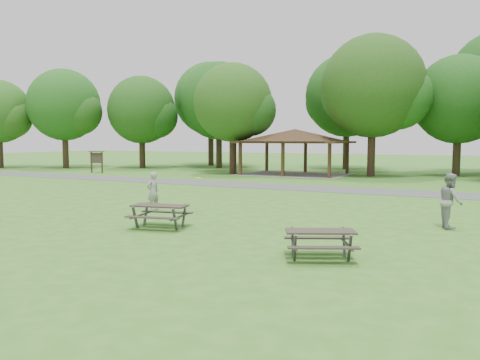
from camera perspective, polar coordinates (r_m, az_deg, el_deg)
name	(u,v)px	position (r m, az deg, el deg)	size (l,w,h in m)	color
ground	(160,227)	(15.93, -9.79, -5.65)	(160.00, 160.00, 0.00)	#356E1F
asphalt_path	(300,188)	(28.31, 7.33, -0.95)	(120.00, 3.20, 0.02)	#4A4A4C
pavilion	(295,137)	(38.92, 6.73, 5.17)	(8.60, 7.01, 3.76)	#392414
notice_board	(97,158)	(42.40, -17.09, 2.60)	(1.60, 0.30, 1.88)	#311D12
tree_row_a	(65,107)	(50.94, -20.56, 8.32)	(7.56, 7.20, 9.97)	#302015
tree_row_b	(142,112)	(48.72, -11.81, 8.12)	(7.14, 6.80, 9.28)	black
tree_row_c	(220,103)	(47.78, -2.48, 9.33)	(8.19, 7.80, 10.67)	black
tree_row_d	(234,105)	(39.66, -0.75, 9.12)	(6.93, 6.60, 9.27)	black
tree_row_e	(374,89)	(38.47, 16.04, 10.57)	(8.40, 8.00, 11.02)	black
tree_row_f	(460,102)	(41.21, 25.24, 8.59)	(7.35, 7.00, 9.55)	#302315
tree_deep_a	(212,101)	(52.34, -3.49, 9.60)	(8.40, 8.00, 11.38)	#332116
tree_deep_b	(348,98)	(47.12, 13.04, 9.70)	(8.40, 8.00, 11.13)	#312316
picnic_table_middle	(160,210)	(15.65, -9.75, -3.68)	(2.07, 1.79, 0.79)	#2E2821
picnic_table_far	(320,237)	(11.65, 9.77, -6.89)	(2.09, 1.93, 0.73)	#302822
frisbee_in_flight	(199,178)	(18.36, -5.08, 0.27)	(0.34, 0.34, 0.02)	yellow
frisbee_thrower	(153,192)	(19.34, -10.56, -1.39)	(0.58, 0.38, 1.60)	gray
frisbee_catcher	(450,201)	(16.85, 24.27, -2.31)	(0.88, 0.69, 1.82)	gray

